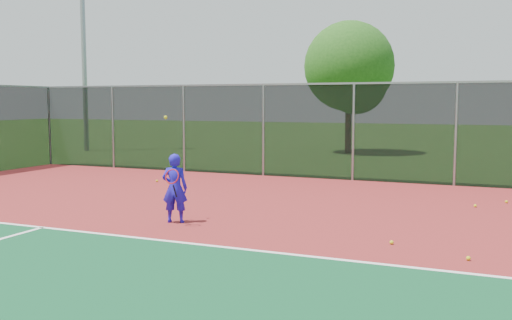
{
  "coord_description": "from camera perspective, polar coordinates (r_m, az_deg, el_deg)",
  "views": [
    {
      "loc": [
        1.0,
        -5.41,
        2.45
      ],
      "look_at": [
        -3.35,
        5.0,
        1.3
      ],
      "focal_mm": 40.0,
      "sensor_mm": 36.0,
      "label": 1
    }
  ],
  "objects": [
    {
      "name": "court_apron",
      "position": [
        7.87,
        14.57,
        -12.44
      ],
      "size": [
        30.0,
        20.0,
        0.02
      ],
      "primitive_type": "cube",
      "color": "maroon",
      "rests_on": "ground"
    },
    {
      "name": "practice_ball_2",
      "position": [
        15.43,
        -8.53,
        -3.17
      ],
      "size": [
        0.07,
        0.07,
        0.07
      ],
      "primitive_type": "sphere",
      "color": "#C8C817",
      "rests_on": "court_apron"
    },
    {
      "name": "practice_ball_6",
      "position": [
        14.18,
        21.08,
        -4.29
      ],
      "size": [
        0.07,
        0.07,
        0.07
      ],
      "primitive_type": "sphere",
      "color": "#C8C817",
      "rests_on": "court_apron"
    },
    {
      "name": "tennis_player",
      "position": [
        11.61,
        -8.13,
        -2.79
      ],
      "size": [
        0.6,
        0.65,
        2.16
      ],
      "color": "#1F14C4",
      "rests_on": "court_apron"
    },
    {
      "name": "practice_ball_5",
      "position": [
        10.13,
        13.41,
        -8.02
      ],
      "size": [
        0.07,
        0.07,
        0.07
      ],
      "primitive_type": "sphere",
      "color": "#C8C817",
      "rests_on": "court_apron"
    },
    {
      "name": "fence_back",
      "position": [
        17.46,
        19.35,
        2.59
      ],
      "size": [
        30.0,
        0.06,
        3.03
      ],
      "color": "black",
      "rests_on": "court_apron"
    },
    {
      "name": "practice_ball_0",
      "position": [
        9.47,
        20.47,
        -9.2
      ],
      "size": [
        0.07,
        0.07,
        0.07
      ],
      "primitive_type": "sphere",
      "color": "#C8C817",
      "rests_on": "court_apron"
    },
    {
      "name": "practice_ball_3",
      "position": [
        17.63,
        -9.88,
        -2.07
      ],
      "size": [
        0.07,
        0.07,
        0.07
      ],
      "primitive_type": "sphere",
      "color": "#C8C817",
      "rests_on": "court_apron"
    },
    {
      "name": "floodlight_nw",
      "position": [
        30.29,
        -16.97,
        14.56
      ],
      "size": [
        0.9,
        0.4,
        12.79
      ],
      "color": "gray",
      "rests_on": "ground"
    },
    {
      "name": "practice_ball_1",
      "position": [
        15.04,
        23.76,
        -3.84
      ],
      "size": [
        0.07,
        0.07,
        0.07
      ],
      "primitive_type": "sphere",
      "color": "#C8C817",
      "rests_on": "court_apron"
    },
    {
      "name": "tree_back_left",
      "position": [
        27.64,
        9.46,
        8.83
      ],
      "size": [
        4.27,
        4.27,
        6.27
      ],
      "color": "#362613",
      "rests_on": "ground"
    }
  ]
}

